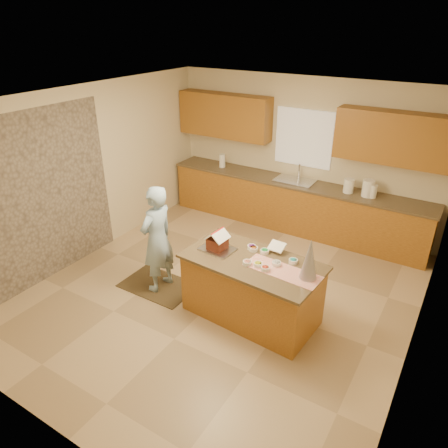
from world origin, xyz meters
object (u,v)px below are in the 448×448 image
(island_base, at_px, (252,290))
(gingerbread_house, at_px, (217,242))
(tinsel_tree, at_px, (310,259))
(boy, at_px, (157,239))

(island_base, distance_m, gingerbread_house, 0.77)
(island_base, relative_size, tinsel_tree, 3.27)
(tinsel_tree, height_order, boy, boy)
(boy, bearing_deg, gingerbread_house, 100.43)
(island_base, distance_m, boy, 1.50)
(island_base, relative_size, gingerbread_house, 6.03)
(tinsel_tree, xyz_separation_m, gingerbread_house, (-1.24, -0.01, -0.13))
(island_base, height_order, tinsel_tree, tinsel_tree)
(island_base, bearing_deg, gingerbread_house, -174.81)
(tinsel_tree, relative_size, gingerbread_house, 1.84)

